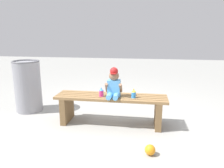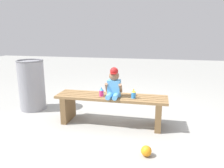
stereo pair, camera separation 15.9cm
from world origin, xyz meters
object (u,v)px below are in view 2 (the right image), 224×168
at_px(sippy_cup_right, 134,94).
at_px(toy_ball, 146,151).
at_px(park_bench, 111,105).
at_px(sippy_cup_left, 101,92).
at_px(trash_bin, 32,85).
at_px(child_figure, 114,84).

distance_m(sippy_cup_right, toy_ball, 0.83).
distance_m(park_bench, sippy_cup_right, 0.37).
relative_size(park_bench, sippy_cup_left, 12.45).
bearing_deg(toy_ball, trash_bin, 151.82).
relative_size(park_bench, trash_bin, 1.84).
bearing_deg(park_bench, toy_ball, -53.82).
bearing_deg(park_bench, sippy_cup_left, -157.87).
height_order(sippy_cup_left, toy_ball, sippy_cup_left).
bearing_deg(sippy_cup_left, trash_bin, 164.12).
bearing_deg(sippy_cup_right, toy_ball, -72.02).
bearing_deg(sippy_cup_right, park_bench, 170.72).
distance_m(child_figure, sippy_cup_right, 0.30).
relative_size(park_bench, child_figure, 3.81).
distance_m(park_bench, child_figure, 0.32).
xyz_separation_m(child_figure, sippy_cup_right, (0.27, -0.02, -0.12)).
distance_m(child_figure, sippy_cup_left, 0.21).
xyz_separation_m(sippy_cup_right, toy_ball, (0.22, -0.68, -0.42)).
bearing_deg(park_bench, trash_bin, 167.42).
xyz_separation_m(child_figure, sippy_cup_left, (-0.17, -0.02, -0.12)).
xyz_separation_m(sippy_cup_right, trash_bin, (-1.75, 0.37, -0.05)).
xyz_separation_m(sippy_cup_left, sippy_cup_right, (0.44, 0.00, 0.00)).
distance_m(sippy_cup_left, sippy_cup_right, 0.44).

